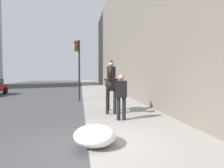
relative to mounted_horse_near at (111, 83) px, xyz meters
The scene contains 5 objects.
sidewalk_slab 4.39m from the mounted_horse_near, behind, with size 120.00×3.39×0.12m, color gray.
mounted_horse_near is the anchor object (origin of this frame).
pedestrian_greeting 1.70m from the mounted_horse_near, behind, with size 0.30×0.43×1.70m.
traffic_light_near_curb 5.98m from the mounted_horse_near, 14.99° to the left, with size 0.20×0.44×4.16m.
snow_pile_near 4.61m from the mounted_horse_near, 166.78° to the left, with size 1.32×1.02×0.46m, color white.
Camera 1 is at (-5.46, 0.18, 1.82)m, focal length 35.17 mm.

